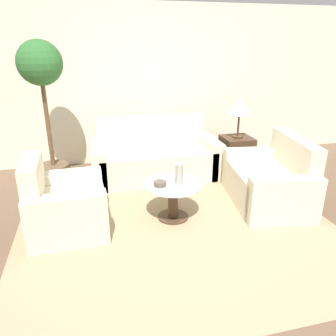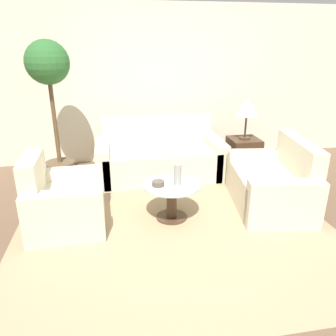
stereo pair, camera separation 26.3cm
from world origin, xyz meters
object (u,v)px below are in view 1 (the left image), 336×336
at_px(potted_plant, 43,89).
at_px(vase, 179,174).
at_px(loveseat, 272,182).
at_px(table_lamp, 240,107).
at_px(coffee_table, 173,196).
at_px(armchair, 62,207).
at_px(bowl, 160,184).
at_px(sofa_main, 154,158).

xyz_separation_m(potted_plant, vase, (1.52, -1.45, -0.82)).
relative_size(loveseat, vase, 5.62).
height_order(table_lamp, vase, table_lamp).
bearing_deg(coffee_table, loveseat, 4.06).
xyz_separation_m(armchair, vase, (1.33, -0.05, 0.28)).
bearing_deg(bowl, vase, 0.02).
height_order(armchair, bowl, armchair).
bearing_deg(sofa_main, table_lamp, -1.92).
bearing_deg(coffee_table, vase, -16.47).
bearing_deg(loveseat, armchair, -80.19).
relative_size(vase, bowl, 1.75).
bearing_deg(loveseat, bowl, -77.23).
relative_size(sofa_main, coffee_table, 2.87).
distance_m(table_lamp, vase, 2.00).
distance_m(loveseat, table_lamp, 1.47).
relative_size(sofa_main, bowl, 13.72).
bearing_deg(table_lamp, potted_plant, 178.50).
xyz_separation_m(coffee_table, table_lamp, (1.44, 1.36, 0.75)).
distance_m(table_lamp, bowl, 2.19).
bearing_deg(sofa_main, vase, -90.07).
bearing_deg(sofa_main, bowl, -99.12).
xyz_separation_m(armchair, loveseat, (2.61, 0.06, 0.00)).
bearing_deg(bowl, loveseat, 4.35).
bearing_deg(armchair, vase, -93.75).
height_order(armchair, table_lamp, table_lamp).
xyz_separation_m(loveseat, table_lamp, (0.09, 1.26, 0.75)).
relative_size(armchair, loveseat, 0.65).
bearing_deg(bowl, potted_plant, 131.61).
bearing_deg(bowl, table_lamp, 40.64).
height_order(sofa_main, table_lamp, table_lamp).
xyz_separation_m(potted_plant, bowl, (1.29, -1.45, -0.91)).
bearing_deg(coffee_table, armchair, 178.52).
xyz_separation_m(sofa_main, vase, (-0.00, -1.42, 0.28)).
xyz_separation_m(loveseat, bowl, (-1.52, -0.12, 0.18)).
bearing_deg(armchair, bowl, -94.22).
distance_m(sofa_main, loveseat, 1.84).
relative_size(table_lamp, vase, 2.59).
bearing_deg(coffee_table, table_lamp, 43.27).
bearing_deg(vase, sofa_main, 89.93).
height_order(coffee_table, potted_plant, potted_plant).
height_order(sofa_main, vase, sofa_main).
relative_size(coffee_table, vase, 2.73).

